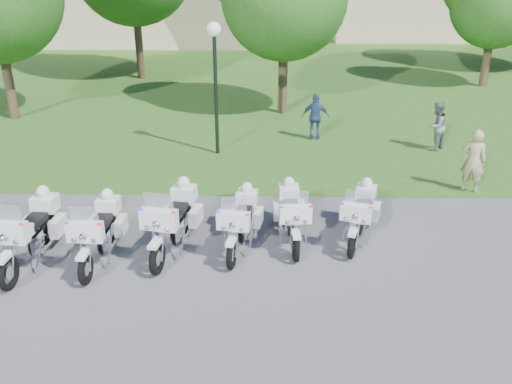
{
  "coord_description": "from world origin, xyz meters",
  "views": [
    {
      "loc": [
        1.13,
        -11.12,
        6.58
      ],
      "look_at": [
        0.86,
        1.2,
        0.95
      ],
      "focal_mm": 40.0,
      "sensor_mm": 36.0,
      "label": 1
    }
  ],
  "objects_px": {
    "motorcycle_5": "(241,221)",
    "bystander_a": "(474,161)",
    "motorcycle_4": "(173,219)",
    "lamp_post": "(215,56)",
    "motorcycle_6": "(292,214)",
    "motorcycle_7": "(360,214)",
    "motorcycle_2": "(30,231)",
    "bystander_c": "(316,117)",
    "motorcycle_3": "(99,230)",
    "bystander_b": "(436,126)"
  },
  "relations": [
    {
      "from": "motorcycle_3",
      "to": "motorcycle_6",
      "type": "relative_size",
      "value": 1.05
    },
    {
      "from": "motorcycle_5",
      "to": "motorcycle_7",
      "type": "relative_size",
      "value": 1.05
    },
    {
      "from": "motorcycle_2",
      "to": "motorcycle_4",
      "type": "distance_m",
      "value": 3.05
    },
    {
      "from": "bystander_c",
      "to": "motorcycle_6",
      "type": "bearing_deg",
      "value": 90.31
    },
    {
      "from": "motorcycle_2",
      "to": "motorcycle_5",
      "type": "distance_m",
      "value": 4.56
    },
    {
      "from": "bystander_a",
      "to": "bystander_c",
      "type": "distance_m",
      "value": 5.82
    },
    {
      "from": "motorcycle_4",
      "to": "motorcycle_5",
      "type": "bearing_deg",
      "value": -164.87
    },
    {
      "from": "motorcycle_5",
      "to": "bystander_a",
      "type": "bearing_deg",
      "value": -143.48
    },
    {
      "from": "motorcycle_3",
      "to": "lamp_post",
      "type": "bearing_deg",
      "value": -104.56
    },
    {
      "from": "motorcycle_3",
      "to": "motorcycle_6",
      "type": "xyz_separation_m",
      "value": [
        4.21,
        0.94,
        -0.03
      ]
    },
    {
      "from": "bystander_a",
      "to": "bystander_b",
      "type": "distance_m",
      "value": 3.29
    },
    {
      "from": "motorcycle_2",
      "to": "bystander_c",
      "type": "bearing_deg",
      "value": -124.85
    },
    {
      "from": "bystander_b",
      "to": "bystander_c",
      "type": "distance_m",
      "value": 3.96
    },
    {
      "from": "motorcycle_5",
      "to": "bystander_b",
      "type": "height_order",
      "value": "bystander_b"
    },
    {
      "from": "motorcycle_2",
      "to": "motorcycle_7",
      "type": "distance_m",
      "value": 7.35
    },
    {
      "from": "motorcycle_2",
      "to": "bystander_a",
      "type": "relative_size",
      "value": 1.46
    },
    {
      "from": "motorcycle_3",
      "to": "motorcycle_5",
      "type": "bearing_deg",
      "value": -166.82
    },
    {
      "from": "motorcycle_2",
      "to": "motorcycle_7",
      "type": "xyz_separation_m",
      "value": [
        7.25,
        1.18,
        -0.09
      ]
    },
    {
      "from": "motorcycle_2",
      "to": "motorcycle_6",
      "type": "distance_m",
      "value": 5.76
    },
    {
      "from": "motorcycle_7",
      "to": "bystander_b",
      "type": "height_order",
      "value": "bystander_b"
    },
    {
      "from": "motorcycle_3",
      "to": "bystander_c",
      "type": "relative_size",
      "value": 1.5
    },
    {
      "from": "motorcycle_5",
      "to": "bystander_c",
      "type": "xyz_separation_m",
      "value": [
        2.23,
        7.44,
        0.16
      ]
    },
    {
      "from": "motorcycle_6",
      "to": "motorcycle_7",
      "type": "distance_m",
      "value": 1.6
    },
    {
      "from": "bystander_c",
      "to": "motorcycle_3",
      "type": "bearing_deg",
      "value": 65.57
    },
    {
      "from": "motorcycle_3",
      "to": "motorcycle_7",
      "type": "relative_size",
      "value": 1.1
    },
    {
      "from": "motorcycle_4",
      "to": "motorcycle_5",
      "type": "relative_size",
      "value": 1.12
    },
    {
      "from": "bystander_c",
      "to": "motorcycle_7",
      "type": "bearing_deg",
      "value": 103.23
    },
    {
      "from": "motorcycle_4",
      "to": "motorcycle_6",
      "type": "xyz_separation_m",
      "value": [
        2.66,
        0.48,
        -0.08
      ]
    },
    {
      "from": "motorcycle_3",
      "to": "bystander_a",
      "type": "relative_size",
      "value": 1.36
    },
    {
      "from": "bystander_a",
      "to": "bystander_b",
      "type": "xyz_separation_m",
      "value": [
        -0.14,
        3.29,
        -0.08
      ]
    },
    {
      "from": "motorcycle_4",
      "to": "lamp_post",
      "type": "bearing_deg",
      "value": -83.87
    },
    {
      "from": "motorcycle_4",
      "to": "motorcycle_6",
      "type": "relative_size",
      "value": 1.11
    },
    {
      "from": "motorcycle_5",
      "to": "motorcycle_6",
      "type": "distance_m",
      "value": 1.21
    },
    {
      "from": "motorcycle_2",
      "to": "motorcycle_6",
      "type": "xyz_separation_m",
      "value": [
        5.65,
        1.09,
        -0.08
      ]
    },
    {
      "from": "lamp_post",
      "to": "bystander_b",
      "type": "relative_size",
      "value": 2.56
    },
    {
      "from": "motorcycle_6",
      "to": "motorcycle_7",
      "type": "height_order",
      "value": "motorcycle_6"
    },
    {
      "from": "motorcycle_7",
      "to": "lamp_post",
      "type": "height_order",
      "value": "lamp_post"
    },
    {
      "from": "bystander_b",
      "to": "bystander_a",
      "type": "bearing_deg",
      "value": 46.16
    },
    {
      "from": "lamp_post",
      "to": "bystander_c",
      "type": "height_order",
      "value": "lamp_post"
    },
    {
      "from": "motorcycle_4",
      "to": "bystander_b",
      "type": "distance_m",
      "value": 10.07
    },
    {
      "from": "motorcycle_6",
      "to": "lamp_post",
      "type": "height_order",
      "value": "lamp_post"
    },
    {
      "from": "motorcycle_5",
      "to": "bystander_c",
      "type": "distance_m",
      "value": 7.77
    },
    {
      "from": "motorcycle_4",
      "to": "bystander_a",
      "type": "distance_m",
      "value": 8.41
    },
    {
      "from": "motorcycle_7",
      "to": "lamp_post",
      "type": "relative_size",
      "value": 0.53
    },
    {
      "from": "motorcycle_7",
      "to": "bystander_c",
      "type": "height_order",
      "value": "bystander_c"
    },
    {
      "from": "motorcycle_5",
      "to": "lamp_post",
      "type": "height_order",
      "value": "lamp_post"
    },
    {
      "from": "motorcycle_6",
      "to": "bystander_c",
      "type": "height_order",
      "value": "bystander_c"
    },
    {
      "from": "motorcycle_3",
      "to": "motorcycle_4",
      "type": "distance_m",
      "value": 1.62
    },
    {
      "from": "motorcycle_7",
      "to": "bystander_c",
      "type": "distance_m",
      "value": 7.02
    },
    {
      "from": "motorcycle_4",
      "to": "bystander_c",
      "type": "relative_size",
      "value": 1.59
    }
  ]
}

